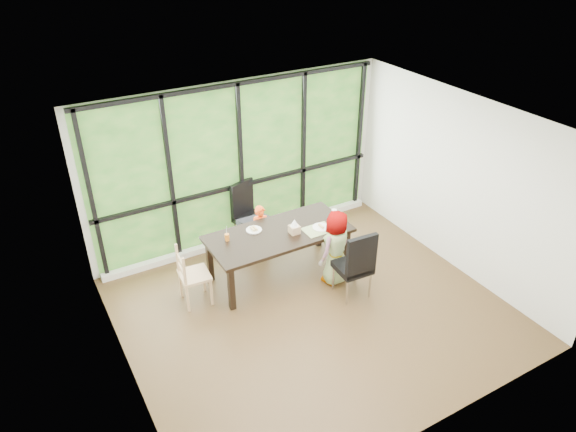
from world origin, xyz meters
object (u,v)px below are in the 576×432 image
(child_toddler, at_px, (261,232))
(chair_end_beech, at_px, (195,275))
(orange_cup, at_px, (227,237))
(white_mug, at_px, (334,212))
(tissue_box, at_px, (294,229))
(plate_far, at_px, (254,230))
(plate_near, at_px, (321,227))
(chair_window_leather, at_px, (251,215))
(child_older, at_px, (334,248))
(dining_table, at_px, (279,254))
(green_cup, at_px, (340,223))
(chair_interior_leather, at_px, (353,263))

(child_toddler, bearing_deg, chair_end_beech, -145.54)
(orange_cup, distance_m, white_mug, 1.75)
(white_mug, xyz_separation_m, tissue_box, (-0.81, -0.16, 0.02))
(plate_far, bearing_deg, white_mug, -8.90)
(child_toddler, bearing_deg, plate_near, -40.47)
(child_toddler, xyz_separation_m, plate_near, (0.61, -0.78, 0.31))
(orange_cup, xyz_separation_m, tissue_box, (0.93, -0.31, 0.01))
(chair_end_beech, xyz_separation_m, tissue_box, (1.52, -0.15, 0.36))
(chair_window_leather, xyz_separation_m, child_older, (0.60, -1.53, 0.05))
(dining_table, bearing_deg, chair_window_leather, 88.62)
(orange_cup, bearing_deg, plate_far, 6.44)
(plate_far, xyz_separation_m, green_cup, (1.17, -0.52, 0.04))
(chair_window_leather, height_order, child_older, child_older)
(chair_window_leather, distance_m, chair_end_beech, 1.66)
(chair_window_leather, xyz_separation_m, child_toddler, (-0.02, -0.40, -0.09))
(orange_cup, xyz_separation_m, white_mug, (1.74, -0.15, -0.01))
(plate_near, bearing_deg, child_toddler, 127.85)
(dining_table, relative_size, chair_window_leather, 1.96)
(plate_far, xyz_separation_m, plate_near, (0.90, -0.43, 0.00))
(plate_far, relative_size, white_mug, 2.79)
(white_mug, distance_m, tissue_box, 0.82)
(tissue_box, bearing_deg, dining_table, 146.57)
(dining_table, bearing_deg, chair_end_beech, 179.00)
(child_older, relative_size, plate_far, 5.00)
(tissue_box, bearing_deg, plate_far, 143.36)
(chair_interior_leather, distance_m, plate_far, 1.53)
(dining_table, bearing_deg, white_mug, 1.74)
(plate_far, relative_size, tissue_box, 1.66)
(chair_interior_leather, bearing_deg, child_toddler, -62.04)
(chair_interior_leather, bearing_deg, child_older, -78.20)
(chair_interior_leather, height_order, plate_near, chair_interior_leather)
(chair_end_beech, distance_m, tissue_box, 1.57)
(chair_window_leather, bearing_deg, plate_near, -82.48)
(green_cup, bearing_deg, child_toddler, 135.34)
(dining_table, distance_m, child_toddler, 0.59)
(child_older, relative_size, tissue_box, 8.28)
(plate_far, distance_m, plate_near, 1.00)
(child_toddler, relative_size, child_older, 0.77)
(chair_end_beech, distance_m, child_toddler, 1.44)
(orange_cup, bearing_deg, tissue_box, -18.23)
(plate_far, height_order, green_cup, green_cup)
(dining_table, relative_size, tissue_box, 14.95)
(dining_table, height_order, plate_near, plate_near)
(child_older, bearing_deg, tissue_box, -61.63)
(plate_near, bearing_deg, child_older, -87.09)
(chair_interior_leather, xyz_separation_m, child_toddler, (-0.68, 1.51, -0.09))
(green_cup, relative_size, tissue_box, 0.72)
(child_older, bearing_deg, chair_end_beech, -33.95)
(chair_window_leather, height_order, chair_end_beech, chair_window_leather)
(chair_interior_leather, height_order, chair_end_beech, chair_interior_leather)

